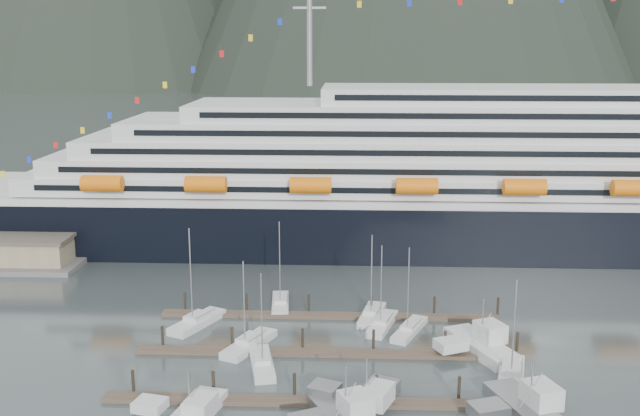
# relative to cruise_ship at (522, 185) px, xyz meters

# --- Properties ---
(ground) EXTENTS (1600.00, 1600.00, 0.00)m
(ground) POSITION_rel_cruise_ship_xyz_m (-30.03, -54.94, -12.04)
(ground) COLOR #424D4D
(ground) RESTS_ON ground
(cruise_ship) EXTENTS (210.00, 30.40, 50.30)m
(cruise_ship) POSITION_rel_cruise_ship_xyz_m (0.00, 0.00, 0.00)
(cruise_ship) COLOR black
(cruise_ship) RESTS_ON ground
(dock_near) EXTENTS (48.18, 2.28, 3.20)m
(dock_near) POSITION_rel_cruise_ship_xyz_m (-34.95, -64.89, -11.73)
(dock_near) COLOR #4B3E30
(dock_near) RESTS_ON ground
(dock_mid) EXTENTS (48.18, 2.28, 3.20)m
(dock_mid) POSITION_rel_cruise_ship_xyz_m (-34.95, -51.89, -11.73)
(dock_mid) COLOR #4B3E30
(dock_mid) RESTS_ON ground
(dock_far) EXTENTS (48.18, 2.28, 3.20)m
(dock_far) POSITION_rel_cruise_ship_xyz_m (-34.95, -38.89, -11.73)
(dock_far) COLOR #4B3E30
(dock_far) RESTS_ON ground
(sailboat_a) EXTENTS (6.82, 10.19, 14.66)m
(sailboat_a) POSITION_rel_cruise_ship_xyz_m (-53.22, -42.95, -11.60)
(sailboat_a) COLOR silver
(sailboat_a) RESTS_ON ground
(sailboat_b) EXTENTS (4.47, 9.93, 12.60)m
(sailboat_b) POSITION_rel_cruise_ship_xyz_m (-42.62, -55.97, -11.63)
(sailboat_b) COLOR silver
(sailboat_b) RESTS_ON ground
(sailboat_c) EXTENTS (6.50, 10.16, 12.35)m
(sailboat_c) POSITION_rel_cruise_ship_xyz_m (-44.96, -50.22, -11.62)
(sailboat_c) COLOR silver
(sailboat_c) RESTS_ON ground
(sailboat_d) EXTENTS (5.70, 9.53, 12.54)m
(sailboat_d) POSITION_rel_cruise_ship_xyz_m (-24.00, -44.17, -11.65)
(sailboat_d) COLOR silver
(sailboat_d) RESTS_ON ground
(sailboat_e) EXTENTS (3.18, 9.41, 13.62)m
(sailboat_e) POSITION_rel_cruise_ship_xyz_m (-42.42, -34.95, -11.63)
(sailboat_e) COLOR silver
(sailboat_e) RESTS_ON ground
(sailboat_f) EXTENTS (4.39, 9.42, 12.95)m
(sailboat_f) POSITION_rel_cruise_ship_xyz_m (-28.94, -39.10, -11.62)
(sailboat_f) COLOR silver
(sailboat_f) RESTS_ON ground
(sailboat_g) EXTENTS (4.89, 9.80, 12.32)m
(sailboat_g) POSITION_rel_cruise_ship_xyz_m (-27.62, -42.30, -11.64)
(sailboat_g) COLOR silver
(sailboat_g) RESTS_ON ground
(sailboat_h) EXTENTS (5.00, 10.23, 12.95)m
(sailboat_h) POSITION_rel_cruise_ship_xyz_m (-13.11, -57.83, -11.61)
(sailboat_h) COLOR silver
(sailboat_h) RESTS_ON ground
(trawler_a) EXTENTS (9.29, 12.43, 6.57)m
(trawler_a) POSITION_rel_cruise_ship_xyz_m (-48.48, -69.91, -11.18)
(trawler_a) COLOR silver
(trawler_a) RESTS_ON ground
(trawler_c) EXTENTS (10.54, 13.21, 6.57)m
(trawler_c) POSITION_rel_cruise_ship_xyz_m (-30.30, -66.35, -11.18)
(trawler_c) COLOR gray
(trawler_c) RESTS_ON ground
(trawler_d) EXTENTS (10.87, 13.49, 7.74)m
(trawler_d) POSITION_rel_cruise_ship_xyz_m (-13.25, -67.24, -11.08)
(trawler_d) COLOR gray
(trawler_d) RESTS_ON ground
(trawler_e) EXTENTS (10.66, 12.51, 7.81)m
(trawler_e) POSITION_rel_cruise_ship_xyz_m (-15.46, -50.24, -11.07)
(trawler_e) COLOR silver
(trawler_e) RESTS_ON ground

